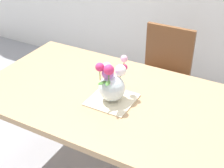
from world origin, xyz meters
The scene contains 4 objects.
dining_table centered at (0.00, 0.00, 0.66)m, with size 1.74×0.97×0.75m.
chair_far centered at (0.04, 0.83, 0.52)m, with size 0.42×0.42×0.90m.
placemat centered at (0.02, -0.04, 0.75)m, with size 0.27×0.27×0.01m, color beige.
flower_vase centered at (0.02, -0.04, 0.87)m, with size 0.19×0.27×0.27m.
Camera 1 is at (0.82, -1.50, 1.90)m, focal length 51.70 mm.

